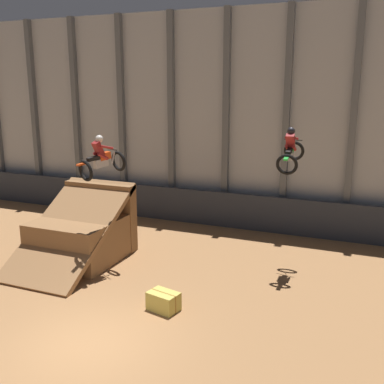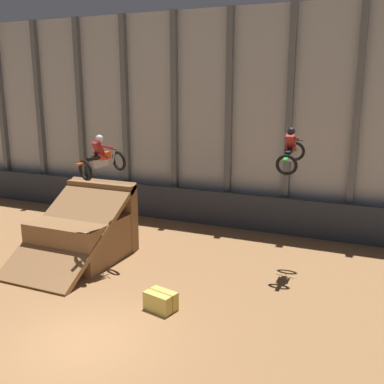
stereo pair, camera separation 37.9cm
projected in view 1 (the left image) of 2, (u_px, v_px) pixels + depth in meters
The scene contains 8 objects.
ground_plane at pixel (88, 345), 11.59m from camera, with size 60.00×60.00×0.00m, color #996B42.
arena_back_wall at pixel (227, 120), 20.78m from camera, with size 32.00×0.40×9.89m.
lower_barrier at pixel (221, 209), 21.15m from camera, with size 31.36×0.20×1.66m.
dirt_ramp at pixel (84, 233), 17.30m from camera, with size 3.04×4.71×2.88m.
rider_bike_left_air at pixel (101, 160), 15.34m from camera, with size 1.24×1.84×1.53m.
rider_bike_right_air at pixel (291, 151), 15.37m from camera, with size 0.74×1.83×1.59m.
traffic_cone_near_ramp at pixel (35, 239), 18.69m from camera, with size 0.36×0.36×0.58m.
hay_bale_trackside at pixel (164, 301), 13.32m from camera, with size 1.01×0.79×0.57m.
Camera 1 is at (6.40, -8.58, 6.53)m, focal length 42.00 mm.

